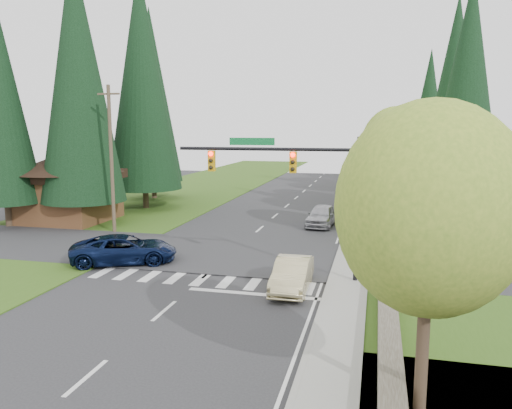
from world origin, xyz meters
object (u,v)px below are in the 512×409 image
at_px(suv_navy, 124,249).
at_px(parked_car_b, 347,204).
at_px(sedan_champagne, 292,274).
at_px(parked_car_a, 322,215).
at_px(parked_car_e, 358,178).
at_px(parked_car_c, 350,195).
at_px(parked_car_d, 353,188).

height_order(suv_navy, parked_car_b, suv_navy).
xyz_separation_m(sedan_champagne, suv_navy, (-9.46, 2.22, 0.05)).
bearing_deg(parked_car_b, parked_car_a, -109.15).
relative_size(parked_car_a, parked_car_e, 0.99).
height_order(parked_car_c, parked_car_d, parked_car_c).
bearing_deg(parked_car_b, sedan_champagne, -100.16).
xyz_separation_m(suv_navy, parked_car_b, (10.56, 19.38, -0.11)).
height_order(parked_car_b, parked_car_d, parked_car_d).
relative_size(suv_navy, parked_car_c, 1.13).
height_order(sedan_champagne, suv_navy, suv_navy).
distance_m(sedan_champagne, parked_car_b, 21.62).
bearing_deg(parked_car_a, parked_car_b, 83.76).
xyz_separation_m(sedan_champagne, parked_car_e, (1.10, 43.86, -0.04)).
height_order(parked_car_c, parked_car_e, parked_car_c).
distance_m(sedan_champagne, parked_car_d, 33.24).
relative_size(suv_navy, parked_car_e, 1.19).
relative_size(parked_car_b, parked_car_c, 0.92).
distance_m(parked_car_b, parked_car_e, 22.26).
bearing_deg(suv_navy, parked_car_e, -37.89).
bearing_deg(parked_car_c, sedan_champagne, -87.28).
distance_m(suv_navy, parked_car_b, 22.06).
distance_m(parked_car_c, parked_car_d, 6.37).
height_order(parked_car_a, parked_car_d, parked_car_a).
height_order(sedan_champagne, parked_car_c, parked_car_c).
height_order(suv_navy, parked_car_c, parked_car_c).
bearing_deg(sedan_champagne, parked_car_e, 87.35).
bearing_deg(parked_car_a, sedan_champagne, -83.18).
bearing_deg(parked_car_e, parked_car_a, -90.61).
xyz_separation_m(suv_navy, parked_car_a, (9.16, 12.74, 0.02)).
bearing_deg(parked_car_a, parked_car_d, 91.29).
relative_size(suv_navy, parked_car_a, 1.20).
distance_m(parked_car_a, parked_car_c, 11.97).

